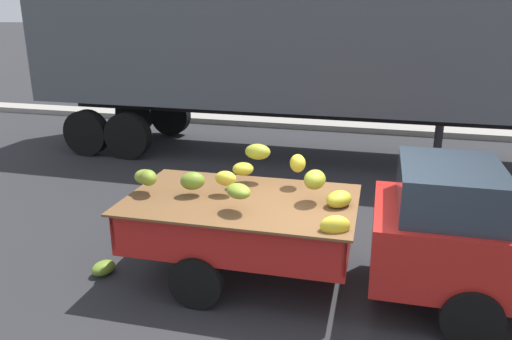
# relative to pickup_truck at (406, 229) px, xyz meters

# --- Properties ---
(ground) EXTENTS (220.00, 220.00, 0.00)m
(ground) POSITION_rel_pickup_truck_xyz_m (-0.76, -0.20, -0.88)
(ground) COLOR #28282B
(curb_strip) EXTENTS (80.00, 0.80, 0.16)m
(curb_strip) POSITION_rel_pickup_truck_xyz_m (-0.76, 8.81, -0.80)
(curb_strip) COLOR gray
(curb_strip) RESTS_ON ground
(pickup_truck) EXTENTS (5.07, 1.85, 1.70)m
(pickup_truck) POSITION_rel_pickup_truck_xyz_m (0.00, 0.00, 0.00)
(pickup_truck) COLOR #B21E19
(pickup_truck) RESTS_ON ground
(semi_trailer) EXTENTS (12.00, 2.70, 3.95)m
(semi_trailer) POSITION_rel_pickup_truck_xyz_m (-2.56, 5.73, 1.66)
(semi_trailer) COLOR #4C5156
(semi_trailer) RESTS_ON ground
(fallen_banana_bunch_near_tailgate) EXTENTS (0.34, 0.40, 0.18)m
(fallen_banana_bunch_near_tailgate) POSITION_rel_pickup_truck_xyz_m (-3.77, -0.46, -0.79)
(fallen_banana_bunch_near_tailgate) COLOR olive
(fallen_banana_bunch_near_tailgate) RESTS_ON ground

